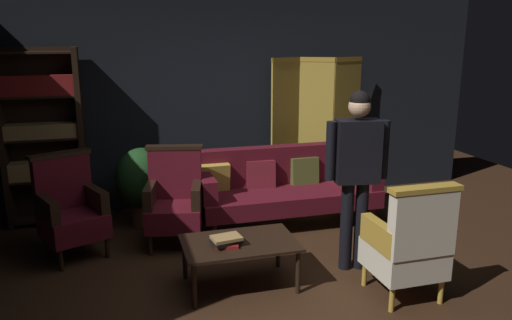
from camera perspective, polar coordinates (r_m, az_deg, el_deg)
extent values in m
plane|color=#331E11|center=(4.71, 2.76, -13.61)|extent=(10.00, 10.00, 0.00)
cube|color=black|center=(6.58, -4.00, 7.16)|extent=(7.20, 0.10, 2.80)
cube|color=#B29338|center=(6.66, 3.32, 3.34)|extent=(0.44, 0.19, 1.90)
cube|color=#B78E33|center=(6.56, 3.44, 11.26)|extent=(0.44, 0.20, 0.06)
cube|color=#B29338|center=(6.79, 6.73, 3.46)|extent=(0.42, 0.25, 1.90)
cube|color=#B78E33|center=(6.68, 6.95, 11.24)|extent=(0.42, 0.25, 0.06)
cube|color=#B29338|center=(6.92, 10.08, 3.54)|extent=(0.45, 0.17, 1.90)
cube|color=#B78E33|center=(6.82, 10.42, 11.17)|extent=(0.45, 0.17, 0.06)
cube|color=black|center=(6.35, -26.70, 2.01)|extent=(0.06, 0.32, 2.05)
cube|color=black|center=(6.24, -19.13, 2.55)|extent=(0.06, 0.32, 2.05)
cube|color=black|center=(6.43, -22.80, 2.54)|extent=(0.90, 0.02, 2.05)
cube|color=black|center=(6.53, -22.14, -6.03)|extent=(0.86, 0.30, 0.02)
cube|color=black|center=(6.39, -22.54, -1.95)|extent=(0.86, 0.30, 0.02)
cube|color=#9E7A47|center=(6.34, -22.65, -1.02)|extent=(0.78, 0.22, 0.20)
cube|color=black|center=(6.28, -22.95, 2.28)|extent=(0.86, 0.30, 0.02)
cube|color=#9E7A47|center=(6.25, -23.05, 3.08)|extent=(0.78, 0.22, 0.16)
cube|color=black|center=(6.21, -23.37, 6.64)|extent=(0.86, 0.30, 0.02)
cube|color=maroon|center=(6.18, -23.50, 7.78)|extent=(0.78, 0.22, 0.23)
cube|color=black|center=(6.18, -23.81, 11.07)|extent=(0.86, 0.30, 0.02)
cylinder|color=black|center=(5.49, -4.79, -8.20)|extent=(0.07, 0.07, 0.22)
cylinder|color=black|center=(6.12, 13.04, -6.16)|extent=(0.07, 0.07, 0.22)
cylinder|color=black|center=(6.04, -5.91, -6.12)|extent=(0.07, 0.07, 0.22)
cylinder|color=black|center=(6.62, 10.54, -4.48)|extent=(0.07, 0.07, 0.22)
cube|color=#4C0F19|center=(5.93, 3.65, -4.32)|extent=(2.10, 0.76, 0.20)
cube|color=#4C0F19|center=(6.12, 2.73, -0.51)|extent=(2.10, 0.18, 0.46)
cube|color=#4C0F19|center=(5.62, -5.78, -2.95)|extent=(0.16, 0.68, 0.26)
cube|color=#4C0F19|center=(6.25, 12.19, -1.45)|extent=(0.16, 0.68, 0.26)
cube|color=#B79338|center=(5.83, -4.69, -2.09)|extent=(0.35, 0.16, 0.35)
cube|color=maroon|center=(5.96, 0.54, -1.69)|extent=(0.35, 0.17, 0.35)
cube|color=#4C5123|center=(6.13, 5.50, -1.30)|extent=(0.35, 0.15, 0.35)
cube|color=beige|center=(6.35, 10.16, -0.92)|extent=(0.34, 0.15, 0.35)
cylinder|color=black|center=(4.24, -7.00, -13.97)|extent=(0.04, 0.04, 0.39)
cylinder|color=black|center=(4.45, 4.79, -12.52)|extent=(0.04, 0.04, 0.39)
cylinder|color=black|center=(4.72, -8.07, -10.97)|extent=(0.04, 0.04, 0.39)
cylinder|color=black|center=(4.91, 2.54, -9.84)|extent=(0.04, 0.04, 0.39)
cube|color=black|center=(4.47, -1.87, -9.37)|extent=(1.00, 0.64, 0.03)
cylinder|color=#B78E33|center=(4.92, 17.00, -11.54)|extent=(0.04, 0.04, 0.22)
cylinder|color=#B78E33|center=(4.70, 12.18, -12.47)|extent=(0.04, 0.04, 0.22)
cylinder|color=#B78E33|center=(4.59, 20.19, -13.76)|extent=(0.04, 0.04, 0.22)
cylinder|color=#B78E33|center=(4.35, 15.12, -14.95)|extent=(0.04, 0.04, 0.22)
cube|color=beige|center=(4.54, 16.32, -10.55)|extent=(0.56, 0.56, 0.24)
cube|color=beige|center=(4.21, 18.36, -6.89)|extent=(0.56, 0.12, 0.54)
cube|color=#B78E33|center=(4.12, 18.66, -3.12)|extent=(0.60, 0.13, 0.04)
cube|color=#B78E33|center=(4.58, 19.09, -7.42)|extent=(0.09, 0.50, 0.22)
cube|color=#B78E33|center=(4.33, 13.82, -8.28)|extent=(0.09, 0.50, 0.22)
cylinder|color=black|center=(5.28, -11.87, -9.39)|extent=(0.04, 0.04, 0.22)
cylinder|color=black|center=(5.23, -6.81, -9.41)|extent=(0.04, 0.04, 0.22)
cylinder|color=black|center=(5.70, -11.20, -7.57)|extent=(0.04, 0.04, 0.22)
cylinder|color=black|center=(5.66, -6.55, -7.56)|extent=(0.04, 0.04, 0.22)
cube|color=#4C0F19|center=(5.38, -9.20, -6.19)|extent=(0.67, 0.67, 0.24)
cube|color=#4C0F19|center=(5.48, -9.13, -1.53)|extent=(0.57, 0.24, 0.54)
cube|color=black|center=(5.41, -9.24, 1.43)|extent=(0.61, 0.26, 0.04)
cube|color=black|center=(5.34, -11.87, -3.87)|extent=(0.20, 0.51, 0.22)
cube|color=black|center=(5.29, -6.71, -3.84)|extent=(0.20, 0.51, 0.22)
cylinder|color=black|center=(5.19, -21.21, -10.52)|extent=(0.04, 0.04, 0.22)
cylinder|color=black|center=(5.33, -16.49, -9.46)|extent=(0.04, 0.04, 0.22)
cylinder|color=black|center=(5.60, -22.77, -8.86)|extent=(0.04, 0.04, 0.22)
cylinder|color=black|center=(5.73, -18.36, -7.94)|extent=(0.04, 0.04, 0.22)
cube|color=#4C0F19|center=(5.37, -19.91, -6.91)|extent=(0.74, 0.74, 0.24)
cube|color=#4C0F19|center=(5.46, -21.09, -2.36)|extent=(0.56, 0.34, 0.54)
cube|color=black|center=(5.39, -21.36, 0.60)|extent=(0.60, 0.36, 0.04)
cube|color=black|center=(5.23, -22.59, -5.05)|extent=(0.28, 0.49, 0.22)
cube|color=black|center=(5.38, -17.72, -4.12)|extent=(0.28, 0.49, 0.22)
cylinder|color=black|center=(4.90, 11.78, -7.23)|extent=(0.12, 0.12, 0.86)
cylinder|color=black|center=(4.86, 10.20, -7.34)|extent=(0.12, 0.12, 0.86)
cube|color=maroon|center=(4.73, 11.25, -1.98)|extent=(0.34, 0.21, 0.09)
cube|color=black|center=(4.67, 11.40, 0.97)|extent=(0.43, 0.27, 0.58)
cube|color=white|center=(4.77, 11.00, 1.61)|extent=(0.14, 0.03, 0.41)
cube|color=maroon|center=(4.73, 11.12, 4.36)|extent=(0.09, 0.03, 0.04)
cylinder|color=black|center=(4.75, 14.27, 1.16)|extent=(0.09, 0.09, 0.54)
cylinder|color=black|center=(4.60, 8.45, 1.02)|extent=(0.09, 0.09, 0.54)
sphere|color=tan|center=(4.60, 11.64, 5.95)|extent=(0.20, 0.20, 0.20)
sphere|color=black|center=(4.59, 11.68, 6.57)|extent=(0.18, 0.18, 0.18)
cylinder|color=brown|center=(6.12, -12.55, -5.83)|extent=(0.28, 0.28, 0.28)
ellipsoid|color=#193D19|center=(5.99, -12.76, -2.04)|extent=(0.62, 0.62, 0.72)
cube|color=maroon|center=(4.39, -3.36, -9.48)|extent=(0.22, 0.21, 0.03)
cube|color=black|center=(4.38, -3.37, -9.14)|extent=(0.28, 0.22, 0.03)
cube|color=#9E7A47|center=(4.37, -3.37, -8.79)|extent=(0.27, 0.21, 0.03)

